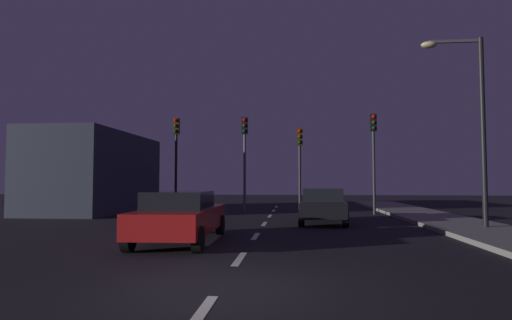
{
  "coord_description": "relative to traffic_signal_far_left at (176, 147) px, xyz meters",
  "views": [
    {
      "loc": [
        1.21,
        -6.55,
        1.71
      ],
      "look_at": [
        -0.64,
        13.43,
        2.77
      ],
      "focal_mm": 28.89,
      "sensor_mm": 36.0,
      "label": 1
    }
  ],
  "objects": [
    {
      "name": "car_adjacent_lane",
      "position": [
        3.22,
        -10.49,
        -2.89
      ],
      "size": [
        2.04,
        4.6,
        1.44
      ],
      "color": "#B21919",
      "rests_on": "ground_plane"
    },
    {
      "name": "storefront_left",
      "position": [
        -4.94,
        0.9,
        -1.41
      ],
      "size": [
        4.3,
        9.37,
        4.45
      ],
      "primitive_type": "cube",
      "color": "#333847",
      "rests_on": "ground_plane"
    },
    {
      "name": "traffic_signal_far_left",
      "position": [
        0.0,
        0.0,
        0.0
      ],
      "size": [
        0.32,
        0.38,
        5.21
      ],
      "color": "black",
      "rests_on": "ground_plane"
    },
    {
      "name": "traffic_signal_center_right",
      "position": [
        6.73,
        -0.0,
        -0.42
      ],
      "size": [
        0.32,
        0.38,
        4.55
      ],
      "color": "#2D2D30",
      "rests_on": "ground_plane"
    },
    {
      "name": "sidewalk_curb_right",
      "position": [
        12.72,
        -8.38,
        -3.56
      ],
      "size": [
        3.0,
        40.0,
        0.15
      ],
      "primitive_type": "cube",
      "color": "gray",
      "rests_on": "ground_plane"
    },
    {
      "name": "lane_stripe_fourth",
      "position": [
        5.22,
        -5.18,
        -3.63
      ],
      "size": [
        0.16,
        1.6,
        0.01
      ],
      "primitive_type": "cube",
      "color": "silver",
      "rests_on": "ground_plane"
    },
    {
      "name": "street_lamp_right",
      "position": [
        12.66,
        -6.96,
        0.51
      ],
      "size": [
        2.13,
        0.36,
        6.8
      ],
      "color": "black",
      "rests_on": "ground_plane"
    },
    {
      "name": "lane_stripe_third",
      "position": [
        5.22,
        -8.98,
        -3.63
      ],
      "size": [
        0.16,
        1.6,
        0.01
      ],
      "primitive_type": "cube",
      "color": "silver",
      "rests_on": "ground_plane"
    },
    {
      "name": "lane_stripe_second",
      "position": [
        5.22,
        -12.78,
        -3.63
      ],
      "size": [
        0.16,
        1.6,
        0.01
      ],
      "primitive_type": "cube",
      "color": "silver",
      "rests_on": "ground_plane"
    },
    {
      "name": "lane_stripe_seventh",
      "position": [
        5.22,
        6.22,
        -3.63
      ],
      "size": [
        0.16,
        1.6,
        0.01
      ],
      "primitive_type": "cube",
      "color": "silver",
      "rests_on": "ground_plane"
    },
    {
      "name": "lane_stripe_sixth",
      "position": [
        5.22,
        2.42,
        -3.63
      ],
      "size": [
        0.16,
        1.6,
        0.01
      ],
      "primitive_type": "cube",
      "color": "silver",
      "rests_on": "ground_plane"
    },
    {
      "name": "car_stopped_ahead",
      "position": [
        7.61,
        -4.74,
        -2.9
      ],
      "size": [
        2.09,
        4.02,
        1.44
      ],
      "color": "black",
      "rests_on": "ground_plane"
    },
    {
      "name": "ground_plane",
      "position": [
        5.22,
        -8.38,
        -3.63
      ],
      "size": [
        80.0,
        80.0,
        0.0
      ],
      "primitive_type": "plane",
      "color": "black"
    },
    {
      "name": "lane_stripe_nearest",
      "position": [
        5.22,
        -16.58,
        -3.63
      ],
      "size": [
        0.16,
        1.6,
        0.01
      ],
      "primitive_type": "cube",
      "color": "silver",
      "rests_on": "ground_plane"
    },
    {
      "name": "traffic_signal_far_right",
      "position": [
        10.58,
        0.0,
        0.03
      ],
      "size": [
        0.32,
        0.38,
        5.26
      ],
      "color": "#2D2D30",
      "rests_on": "ground_plane"
    },
    {
      "name": "traffic_signal_center_left",
      "position": [
        3.78,
        -0.0,
        -0.02
      ],
      "size": [
        0.32,
        0.38,
        5.18
      ],
      "color": "#4C4C51",
      "rests_on": "ground_plane"
    },
    {
      "name": "lane_stripe_fifth",
      "position": [
        5.22,
        -1.38,
        -3.63
      ],
      "size": [
        0.16,
        1.6,
        0.01
      ],
      "primitive_type": "cube",
      "color": "silver",
      "rests_on": "ground_plane"
    }
  ]
}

